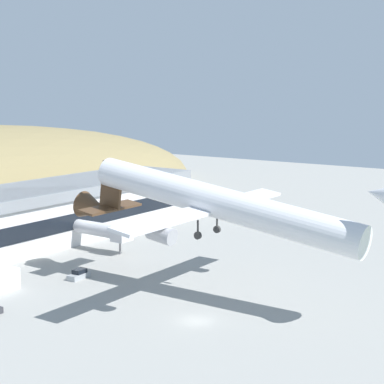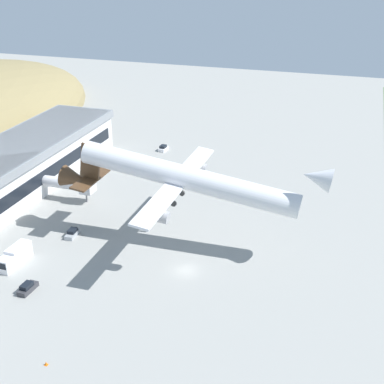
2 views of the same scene
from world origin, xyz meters
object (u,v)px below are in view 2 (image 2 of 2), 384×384
Objects in this scene: jetway_1 at (72,184)px; service_car_1 at (28,288)px; service_car_2 at (72,233)px; cargo_airplane at (183,179)px; service_car_0 at (163,148)px; fuel_truck at (15,256)px; traffic_cone_0 at (46,363)px.

service_car_1 is at bearing -162.78° from jetway_1.
service_car_1 is 1.04× the size of service_car_2.
jetway_1 reaches higher than service_car_1.
cargo_airplane is at bearing -108.31° from jetway_1.
service_car_0 reaches higher than service_car_1.
cargo_airplane is at bearing -76.95° from service_car_2.
service_car_2 is 13.43m from fuel_truck.
service_car_2 is (-53.09, -0.14, -0.03)m from service_car_0.
service_car_1 is 19.38m from traffic_cone_0.
service_car_2 is 37.24m from traffic_cone_0.
cargo_airplane is 26.31m from service_car_2.
traffic_cone_0 is at bearing -156.28° from service_car_2.
cargo_airplane is at bearing -39.09° from service_car_1.
cargo_airplane is 6.82× the size of fuel_truck.
cargo_airplane is (-10.18, -30.77, 9.66)m from jetway_1.
cargo_airplane is 54.47m from service_car_0.
service_car_2 reaches higher than traffic_cone_0.
traffic_cone_0 is (-39.26, 7.30, -13.37)m from cargo_airplane.
fuel_truck is at bearing 158.93° from service_car_2.
cargo_airplane reaches higher than traffic_cone_0.
jetway_1 is at bearing 7.51° from fuel_truck.
cargo_airplane is 34.26m from service_car_1.
jetway_1 is at bearing 167.53° from service_car_0.
service_car_1 reaches higher than traffic_cone_0.
service_car_1 is 9.97m from fuel_truck.
cargo_airplane reaches higher than service_car_2.
cargo_airplane is 13.11× the size of service_car_1.
service_car_0 is 88.48m from traffic_cone_0.
service_car_1 is 0.52× the size of fuel_truck.
service_car_2 is at bearing 6.73° from service_car_1.
service_car_1 is (-34.79, -10.78, -3.33)m from jetway_1.
service_car_1 is 19.57m from service_car_2.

